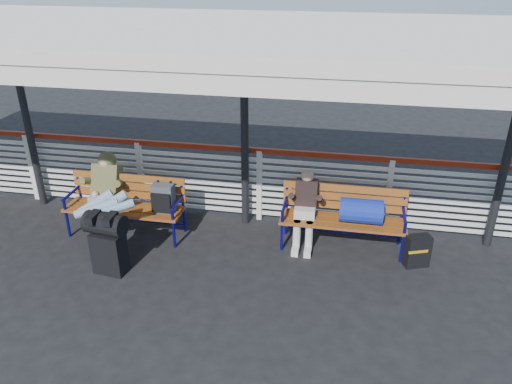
% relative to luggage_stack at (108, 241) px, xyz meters
% --- Properties ---
extents(ground, '(60.00, 60.00, 0.00)m').
position_rel_luggage_stack_xyz_m(ground, '(-0.27, -0.06, -0.49)').
color(ground, black).
rests_on(ground, ground).
extents(fence, '(12.08, 0.08, 1.24)m').
position_rel_luggage_stack_xyz_m(fence, '(-0.27, 1.84, 0.17)').
color(fence, silver).
rests_on(fence, ground).
extents(canopy, '(12.60, 3.60, 3.16)m').
position_rel_luggage_stack_xyz_m(canopy, '(-0.27, 0.81, 2.55)').
color(canopy, silver).
rests_on(canopy, ground).
extents(luggage_stack, '(0.58, 0.37, 0.90)m').
position_rel_luggage_stack_xyz_m(luggage_stack, '(0.00, 0.00, 0.00)').
color(luggage_stack, black).
rests_on(luggage_stack, ground).
extents(bench_left, '(1.80, 0.56, 0.92)m').
position_rel_luggage_stack_xyz_m(bench_left, '(-0.01, 1.03, 0.10)').
color(bench_left, brown).
rests_on(bench_left, ground).
extents(bench_right, '(1.80, 0.56, 0.92)m').
position_rel_luggage_stack_xyz_m(bench_right, '(3.20, 1.23, 0.11)').
color(bench_right, brown).
rests_on(bench_right, ground).
extents(traveler_man, '(0.94, 1.64, 0.77)m').
position_rel_luggage_stack_xyz_m(traveler_man, '(-0.35, 0.69, 0.24)').
color(traveler_man, '#8CA4BD').
rests_on(traveler_man, ground).
extents(companion_person, '(0.32, 0.66, 1.15)m').
position_rel_luggage_stack_xyz_m(companion_person, '(2.52, 1.23, 0.11)').
color(companion_person, beige).
rests_on(companion_person, ground).
extents(suitcase_side, '(0.38, 0.31, 0.46)m').
position_rel_luggage_stack_xyz_m(suitcase_side, '(4.12, 0.93, -0.26)').
color(suitcase_side, black).
rests_on(suitcase_side, ground).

